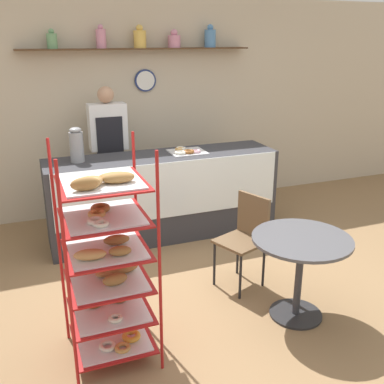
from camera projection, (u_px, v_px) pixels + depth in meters
name	position (u px, v px, depth m)	size (l,w,h in m)	color
ground_plane	(211.00, 293.00, 4.11)	(14.00, 14.00, 0.00)	olive
back_wall	(138.00, 106.00, 5.80)	(10.00, 0.30, 2.70)	beige
display_counter	(164.00, 196.00, 5.18)	(2.61, 0.65, 0.97)	#333338
pastry_rack	(108.00, 260.00, 3.08)	(0.60, 0.61, 1.59)	#A51919
person_worker	(109.00, 151.00, 5.39)	(0.44, 0.23, 1.69)	#282833
cafe_table	(300.00, 257.00, 3.61)	(0.80, 0.80, 0.72)	#262628
cafe_chair	(246.00, 231.00, 4.12)	(0.49, 0.49, 0.86)	black
coffee_carafe	(77.00, 145.00, 4.70)	(0.15, 0.15, 0.37)	gray
donut_tray_counter	(186.00, 151.00, 5.11)	(0.41, 0.36, 0.05)	silver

